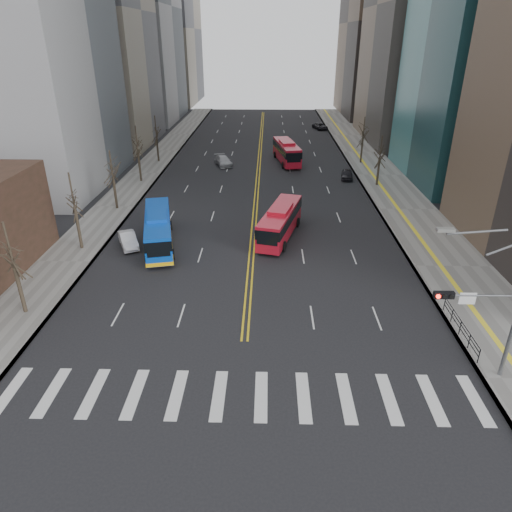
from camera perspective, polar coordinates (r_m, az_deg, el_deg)
ground at (r=26.64m, az=-2.01°, el=-17.03°), size 220.00×220.00×0.00m
sidewalk_right at (r=68.87m, az=15.20°, el=9.74°), size 7.00×130.00×0.15m
sidewalk_left at (r=69.32m, az=-13.72°, el=10.01°), size 5.00×130.00×0.15m
crosswalk at (r=26.64m, az=-2.01°, el=-17.02°), size 26.70×4.00×0.01m
centerline at (r=76.67m, az=0.43°, el=12.16°), size 0.55×100.00×0.01m
signal_mast at (r=28.10m, az=27.51°, el=-5.55°), size 5.37×0.37×9.39m
pedestrian_railing at (r=33.38m, az=24.21°, el=-7.94°), size 0.06×6.06×1.02m
street_trees at (r=56.30m, az=-7.46°, el=12.00°), size 35.20×47.20×7.60m
blue_bus at (r=44.20m, az=-12.12°, el=3.41°), size 4.71×11.23×3.22m
red_bus_near at (r=44.94m, az=3.04°, el=4.47°), size 4.77×10.22×3.19m
red_bus_far at (r=73.48m, az=3.85°, el=13.01°), size 4.24×10.92×3.39m
car_white at (r=44.93m, az=-15.68°, el=1.95°), size 2.96×4.23×1.32m
car_dark_mid at (r=66.02m, az=11.31°, el=9.98°), size 2.05×3.98×1.30m
car_silver at (r=72.00m, az=-4.11°, el=11.77°), size 3.54×5.27×1.42m
car_dark_far at (r=102.46m, az=8.02°, el=15.76°), size 3.40×5.06×1.29m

